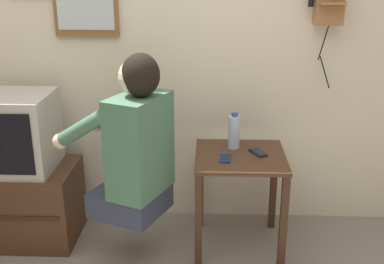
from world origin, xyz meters
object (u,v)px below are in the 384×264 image
at_px(television, 14,132).
at_px(water_bottle, 234,132).
at_px(cell_phone_spare, 258,152).
at_px(person, 134,143).
at_px(cell_phone_held, 225,158).

height_order(television, water_bottle, television).
bearing_deg(cell_phone_spare, person, 171.80).
height_order(person, television, person).
bearing_deg(water_bottle, television, -177.37).
bearing_deg(person, cell_phone_held, -52.82).
bearing_deg(person, television, 96.37).
distance_m(person, water_bottle, 0.62).
xyz_separation_m(person, cell_phone_held, (0.49, 0.12, -0.13)).
bearing_deg(cell_phone_held, cell_phone_spare, 29.91).
xyz_separation_m(television, cell_phone_held, (1.24, -0.12, -0.09)).
height_order(cell_phone_held, cell_phone_spare, same).
bearing_deg(television, person, -17.37).
xyz_separation_m(cell_phone_spare, water_bottle, (-0.14, 0.09, 0.09)).
bearing_deg(television, cell_phone_held, -5.42).
bearing_deg(television, cell_phone_spare, -1.16).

